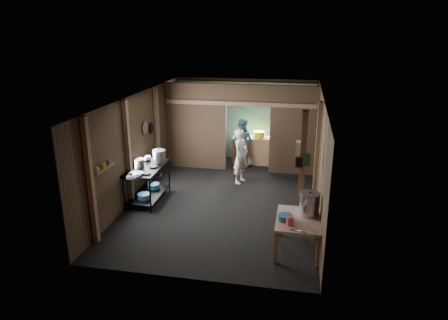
% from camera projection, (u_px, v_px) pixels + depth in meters
% --- Properties ---
extents(floor, '(4.50, 7.00, 0.00)m').
position_uv_depth(floor, '(225.00, 199.00, 10.29)').
color(floor, black).
rests_on(floor, ground).
extents(ceiling, '(4.50, 7.00, 0.00)m').
position_uv_depth(ceiling, '(226.00, 97.00, 9.47)').
color(ceiling, '#262626').
rests_on(ceiling, ground).
extents(wall_back, '(4.50, 0.00, 2.60)m').
position_uv_depth(wall_back, '(245.00, 119.00, 13.14)').
color(wall_back, '#4D3A26').
rests_on(wall_back, ground).
extents(wall_front, '(4.50, 0.00, 2.60)m').
position_uv_depth(wall_front, '(186.00, 211.00, 6.62)').
color(wall_front, '#4D3A26').
rests_on(wall_front, ground).
extents(wall_left, '(0.00, 7.00, 2.60)m').
position_uv_depth(wall_left, '(139.00, 145.00, 10.28)').
color(wall_left, '#4D3A26').
rests_on(wall_left, ground).
extents(wall_right, '(0.00, 7.00, 2.60)m').
position_uv_depth(wall_right, '(320.00, 155.00, 9.48)').
color(wall_right, '#4D3A26').
rests_on(wall_right, ground).
extents(partition_left, '(1.85, 0.10, 2.60)m').
position_uv_depth(partition_left, '(196.00, 126.00, 12.17)').
color(partition_left, brown).
rests_on(partition_left, floor).
extents(partition_right, '(1.35, 0.10, 2.60)m').
position_uv_depth(partition_right, '(293.00, 131.00, 11.65)').
color(partition_right, brown).
rests_on(partition_right, floor).
extents(partition_header, '(1.30, 0.10, 0.60)m').
position_uv_depth(partition_header, '(248.00, 95.00, 11.57)').
color(partition_header, brown).
rests_on(partition_header, wall_back).
extents(turquoise_panel, '(4.40, 0.06, 2.50)m').
position_uv_depth(turquoise_panel, '(245.00, 121.00, 13.10)').
color(turquoise_panel, '#7BC5BD').
rests_on(turquoise_panel, wall_back).
extents(back_counter, '(1.20, 0.50, 0.85)m').
position_uv_depth(back_counter, '(252.00, 150.00, 12.85)').
color(back_counter, brown).
rests_on(back_counter, floor).
extents(wall_clock, '(0.20, 0.03, 0.20)m').
position_uv_depth(wall_clock, '(253.00, 102.00, 12.81)').
color(wall_clock, silver).
rests_on(wall_clock, wall_back).
extents(post_left_a, '(0.10, 0.12, 2.60)m').
position_uv_depth(post_left_a, '(91.00, 182.00, 7.85)').
color(post_left_a, brown).
rests_on(post_left_a, floor).
extents(post_left_b, '(0.10, 0.12, 2.60)m').
position_uv_depth(post_left_b, '(128.00, 154.00, 9.52)').
color(post_left_b, brown).
rests_on(post_left_b, floor).
extents(post_left_c, '(0.10, 0.12, 2.60)m').
position_uv_depth(post_left_c, '(157.00, 133.00, 11.39)').
color(post_left_c, brown).
rests_on(post_left_c, floor).
extents(post_right, '(0.10, 0.12, 2.60)m').
position_uv_depth(post_right, '(317.00, 157.00, 9.30)').
color(post_right, brown).
rests_on(post_right, floor).
extents(post_free, '(0.12, 0.12, 2.60)m').
position_uv_depth(post_free, '(302.00, 173.00, 8.34)').
color(post_free, brown).
rests_on(post_free, floor).
extents(cross_beam, '(4.40, 0.12, 0.12)m').
position_uv_depth(cross_beam, '(239.00, 104.00, 11.65)').
color(cross_beam, brown).
rests_on(cross_beam, wall_left).
extents(pan_lid_big, '(0.03, 0.34, 0.34)m').
position_uv_depth(pan_lid_big, '(145.00, 128.00, 10.54)').
color(pan_lid_big, slate).
rests_on(pan_lid_big, wall_left).
extents(pan_lid_small, '(0.03, 0.30, 0.30)m').
position_uv_depth(pan_lid_small, '(151.00, 128.00, 10.94)').
color(pan_lid_small, black).
rests_on(pan_lid_small, wall_left).
extents(wall_shelf, '(0.14, 0.80, 0.03)m').
position_uv_depth(wall_shelf, '(103.00, 168.00, 8.28)').
color(wall_shelf, brown).
rests_on(wall_shelf, wall_left).
extents(jar_white, '(0.07, 0.07, 0.10)m').
position_uv_depth(jar_white, '(97.00, 170.00, 8.02)').
color(jar_white, silver).
rests_on(jar_white, wall_shelf).
extents(jar_yellow, '(0.08, 0.08, 0.10)m').
position_uv_depth(jar_yellow, '(103.00, 165.00, 8.26)').
color(jar_yellow, '#C6CC11').
rests_on(jar_yellow, wall_shelf).
extents(jar_green, '(0.06, 0.06, 0.10)m').
position_uv_depth(jar_green, '(108.00, 162.00, 8.46)').
color(jar_green, '#234A30').
rests_on(jar_green, wall_shelf).
extents(bag_white, '(0.22, 0.15, 0.32)m').
position_uv_depth(bag_white, '(301.00, 149.00, 8.27)').
color(bag_white, silver).
rests_on(bag_white, post_free).
extents(bag_green, '(0.16, 0.12, 0.24)m').
position_uv_depth(bag_green, '(306.00, 160.00, 8.17)').
color(bag_green, '#234A30').
rests_on(bag_green, post_free).
extents(bag_black, '(0.14, 0.10, 0.20)m').
position_uv_depth(bag_black, '(299.00, 162.00, 8.19)').
color(bag_black, black).
rests_on(bag_black, post_free).
extents(gas_range, '(0.78, 1.51, 0.89)m').
position_uv_depth(gas_range, '(148.00, 184.00, 10.05)').
color(gas_range, black).
rests_on(gas_range, floor).
extents(prep_table, '(0.84, 1.15, 0.68)m').
position_uv_depth(prep_table, '(297.00, 234.00, 7.82)').
color(prep_table, '#D0A08B').
rests_on(prep_table, floor).
extents(stove_pot_large, '(0.38, 0.38, 0.33)m').
position_uv_depth(stove_pot_large, '(159.00, 156.00, 10.24)').
color(stove_pot_large, '#B8B8B8').
rests_on(stove_pot_large, gas_range).
extents(stove_pot_med, '(0.34, 0.34, 0.24)m').
position_uv_depth(stove_pot_med, '(139.00, 164.00, 9.83)').
color(stove_pot_med, '#B8B8B8').
rests_on(stove_pot_med, gas_range).
extents(stove_saucepan, '(0.23, 0.23, 0.11)m').
position_uv_depth(stove_saucepan, '(147.00, 158.00, 10.36)').
color(stove_saucepan, '#B8B8B8').
rests_on(stove_saucepan, gas_range).
extents(frying_pan, '(0.43, 0.56, 0.07)m').
position_uv_depth(frying_pan, '(138.00, 173.00, 9.40)').
color(frying_pan, slate).
rests_on(frying_pan, gas_range).
extents(blue_tub_front, '(0.31, 0.31, 0.13)m').
position_uv_depth(blue_tub_front, '(144.00, 196.00, 9.84)').
color(blue_tub_front, '#23658B').
rests_on(blue_tub_front, gas_range).
extents(blue_tub_back, '(0.30, 0.30, 0.12)m').
position_uv_depth(blue_tub_back, '(154.00, 186.00, 10.47)').
color(blue_tub_back, '#23658B').
rests_on(blue_tub_back, gas_range).
extents(stock_pot, '(0.51, 0.51, 0.47)m').
position_uv_depth(stock_pot, '(309.00, 204.00, 7.82)').
color(stock_pot, '#B8B8B8').
rests_on(stock_pot, prep_table).
extents(wash_basin, '(0.34, 0.34, 0.11)m').
position_uv_depth(wash_basin, '(285.00, 217.00, 7.65)').
color(wash_basin, '#23658B').
rests_on(wash_basin, prep_table).
extents(pink_bucket, '(0.17, 0.17, 0.16)m').
position_uv_depth(pink_bucket, '(290.00, 221.00, 7.45)').
color(pink_bucket, '#CE496B').
rests_on(pink_bucket, prep_table).
extents(knife, '(0.30, 0.10, 0.01)m').
position_uv_depth(knife, '(298.00, 231.00, 7.24)').
color(knife, '#B8B8B8').
rests_on(knife, prep_table).
extents(yellow_tub, '(0.35, 0.35, 0.20)m').
position_uv_depth(yellow_tub, '(259.00, 135.00, 12.65)').
color(yellow_tub, '#C6CC11').
rests_on(yellow_tub, back_counter).
extents(cook, '(0.53, 0.64, 1.52)m').
position_uv_depth(cook, '(241.00, 156.00, 11.15)').
color(cook, white).
rests_on(cook, floor).
extents(worker_back, '(0.87, 0.76, 1.51)m').
position_uv_depth(worker_back, '(242.00, 142.00, 12.54)').
color(worker_back, teal).
rests_on(worker_back, floor).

